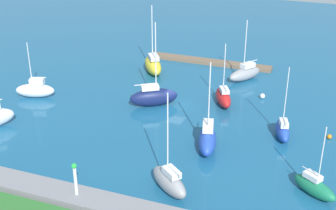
{
  "coord_description": "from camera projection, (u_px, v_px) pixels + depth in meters",
  "views": [
    {
      "loc": [
        -21.59,
        60.92,
        30.38
      ],
      "look_at": [
        0.0,
        3.34,
        1.5
      ],
      "focal_mm": 49.81,
      "sensor_mm": 36.0,
      "label": 1
    }
  ],
  "objects": [
    {
      "name": "pier_dock",
      "position": [
        209.0,
        62.0,
        88.26
      ],
      "size": [
        23.72,
        2.39,
        0.59
      ],
      "primitive_type": "cube",
      "color": "brown",
      "rests_on": "ground"
    },
    {
      "name": "sailboat_navy_near_pier",
      "position": [
        154.0,
        96.0,
        70.72
      ],
      "size": [
        7.43,
        6.03,
        12.99
      ],
      "rotation": [
        0.0,
        0.0,
        3.73
      ],
      "color": "#141E4C",
      "rests_on": "water"
    },
    {
      "name": "water",
      "position": [
        176.0,
        105.0,
        71.41
      ],
      "size": [
        160.0,
        160.0,
        0.0
      ],
      "primitive_type": "plane",
      "color": "#19567F",
      "rests_on": "ground"
    },
    {
      "name": "sailboat_green_by_breakwater",
      "position": [
        314.0,
        187.0,
        50.28
      ],
      "size": [
        5.48,
        4.59,
        8.42
      ],
      "rotation": [
        0.0,
        0.0,
        2.53
      ],
      "color": "#19724C",
      "rests_on": "water"
    },
    {
      "name": "sailboat_gray_lone_south",
      "position": [
        245.0,
        73.0,
        80.27
      ],
      "size": [
        5.65,
        7.06,
        10.62
      ],
      "rotation": [
        0.0,
        0.0,
        1.0
      ],
      "color": "gray",
      "rests_on": "water"
    },
    {
      "name": "sailboat_blue_east_end",
      "position": [
        208.0,
        139.0,
        58.84
      ],
      "size": [
        3.78,
        7.06,
        11.89
      ],
      "rotation": [
        0.0,
        0.0,
        1.82
      ],
      "color": "#2347B2",
      "rests_on": "water"
    },
    {
      "name": "sailboat_white_center_basin",
      "position": [
        35.0,
        90.0,
        73.71
      ],
      "size": [
        6.5,
        3.96,
        9.02
      ],
      "rotation": [
        0.0,
        0.0,
        0.32
      ],
      "color": "white",
      "rests_on": "water"
    },
    {
      "name": "harbor_beacon",
      "position": [
        75.0,
        177.0,
        47.44
      ],
      "size": [
        0.56,
        0.56,
        3.73
      ],
      "color": "silver",
      "rests_on": "breakwater"
    },
    {
      "name": "sailboat_blue_off_beacon",
      "position": [
        283.0,
        130.0,
        61.76
      ],
      "size": [
        3.1,
        5.68,
        9.9
      ],
      "rotation": [
        0.0,
        0.0,
        4.99
      ],
      "color": "#2347B2",
      "rests_on": "water"
    },
    {
      "name": "mooring_buoy_orange",
      "position": [
        329.0,
        137.0,
        61.78
      ],
      "size": [
        0.63,
        0.63,
        0.63
      ],
      "primitive_type": "sphere",
      "color": "orange",
      "rests_on": "water"
    },
    {
      "name": "sailboat_gray_far_south",
      "position": [
        169.0,
        181.0,
        50.7
      ],
      "size": [
        6.08,
        5.44,
        11.69
      ],
      "rotation": [
        0.0,
        0.0,
        5.61
      ],
      "color": "gray",
      "rests_on": "water"
    },
    {
      "name": "breakwater",
      "position": [
        88.0,
        202.0,
        48.26
      ],
      "size": [
        62.91,
        3.22,
        1.43
      ],
      "primitive_type": "cube",
      "color": "gray",
      "rests_on": "ground"
    },
    {
      "name": "sailboat_yellow_along_channel",
      "position": [
        153.0,
        65.0,
        83.21
      ],
      "size": [
        6.32,
        7.67,
        12.12
      ],
      "rotation": [
        0.0,
        0.0,
        5.3
      ],
      "color": "yellow",
      "rests_on": "water"
    },
    {
      "name": "mooring_buoy_white",
      "position": [
        262.0,
        96.0,
        73.52
      ],
      "size": [
        0.82,
        0.82,
        0.82
      ],
      "primitive_type": "sphere",
      "color": "white",
      "rests_on": "water"
    },
    {
      "name": "sailboat_red_west_end",
      "position": [
        223.0,
        97.0,
        71.05
      ],
      "size": [
        4.42,
        6.24,
        9.65
      ],
      "rotation": [
        0.0,
        0.0,
        5.18
      ],
      "color": "red",
      "rests_on": "water"
    }
  ]
}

